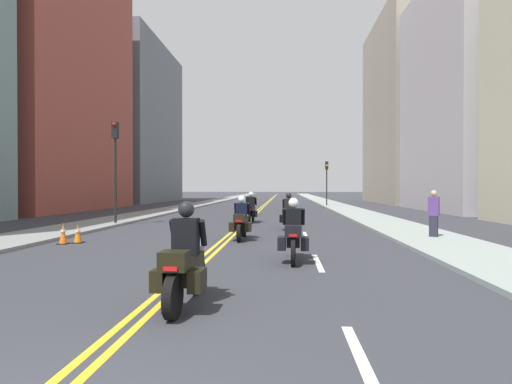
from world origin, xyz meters
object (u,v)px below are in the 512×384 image
Objects in this scene: motorcycle_0 at (185,265)px; motorcycle_2 at (241,222)px; traffic_light_far at (327,175)px; traffic_light_near at (115,155)px; motorcycle_4 at (251,210)px; motorcycle_3 at (289,215)px; traffic_cone_0 at (78,234)px; pedestrian_0 at (434,214)px; motorcycle_1 at (293,235)px; traffic_cone_1 at (63,234)px.

motorcycle_2 is (0.02, 8.43, -0.01)m from motorcycle_0.
motorcycle_2 is 0.50× the size of traffic_light_far.
traffic_light_near is 1.15× the size of traffic_light_far.
traffic_light_far is (5.97, 19.23, 2.42)m from motorcycle_4.
motorcycle_3 is 0.44× the size of traffic_light_near.
traffic_cone_0 is 0.12× the size of traffic_light_near.
pedestrian_0 is at bearing -87.46° from traffic_light_far.
traffic_cone_0 is at bearing -77.84° from traffic_light_near.
motorcycle_4 is at bearing 58.79° from traffic_cone_0.
motorcycle_0 reaches higher than traffic_cone_0.
traffic_light_near is (-8.62, 9.60, 2.85)m from motorcycle_1.
traffic_light_far reaches higher than pedestrian_0.
motorcycle_1 is at bearing -20.06° from traffic_cone_1.
motorcycle_2 is 6.00m from traffic_cone_1.
motorcycle_2 is at bearing 12.78° from traffic_cone_0.
motorcycle_0 is at bearing -86.08° from motorcycle_4.
traffic_cone_1 is (-5.79, -1.53, -0.30)m from motorcycle_2.
motorcycle_4 reaches higher than traffic_cone_1.
traffic_cone_0 is 0.92× the size of traffic_cone_1.
traffic_light_near is at bearing -159.93° from motorcycle_4.
motorcycle_0 is 1.18× the size of pedestrian_0.
motorcycle_2 is 0.43× the size of traffic_light_near.
traffic_light_near is (-8.58, 1.46, 2.86)m from motorcycle_3.
motorcycle_0 is 9.02m from traffic_cone_0.
motorcycle_2 reaches higher than traffic_cone_1.
motorcycle_4 is at bearing 92.85° from motorcycle_0.
traffic_light_near is at bearing 133.89° from motorcycle_1.
motorcycle_1 reaches higher than traffic_cone_1.
motorcycle_4 is 10.01m from traffic_cone_0.
motorcycle_4 is 3.43× the size of traffic_cone_0.
motorcycle_0 is 0.97× the size of motorcycle_4.
traffic_cone_1 is at bearing -118.96° from motorcycle_4.
motorcycle_3 is at bearing 83.88° from motorcycle_0.
motorcycle_4 is 7.46m from traffic_light_near.
motorcycle_1 is 8.06m from traffic_cone_1.
motorcycle_0 reaches higher than motorcycle_4.
motorcycle_3 is at bearing 66.36° from motorcycle_2.
traffic_cone_1 is (-0.35, -0.29, 0.03)m from traffic_cone_0.
traffic_cone_0 is at bearing -142.27° from motorcycle_3.
pedestrian_0 is at bearing 54.09° from motorcycle_0.
pedestrian_0 reaches higher than motorcycle_1.
motorcycle_0 is 3.05× the size of traffic_cone_1.
motorcycle_0 is 0.98× the size of motorcycle_1.
traffic_light_far is (11.51, 28.08, 2.75)m from traffic_cone_1.
motorcycle_3 is 6.18m from pedestrian_0.
motorcycle_0 is 8.43m from motorcycle_2.
traffic_cone_0 is at bearing 39.72° from traffic_cone_1.
motorcycle_1 is 4.64m from motorcycle_2.
motorcycle_3 is at bearing -9.68° from traffic_light_near.
traffic_light_near is at bearing 142.82° from motorcycle_2.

